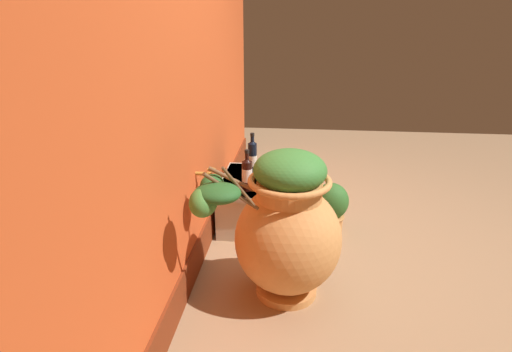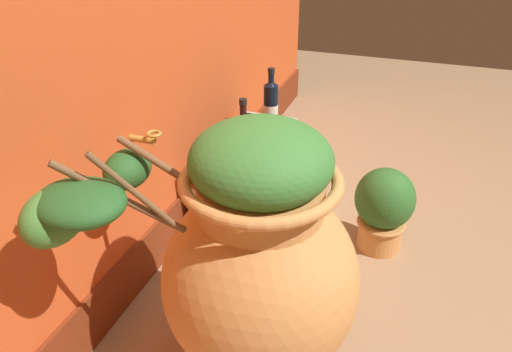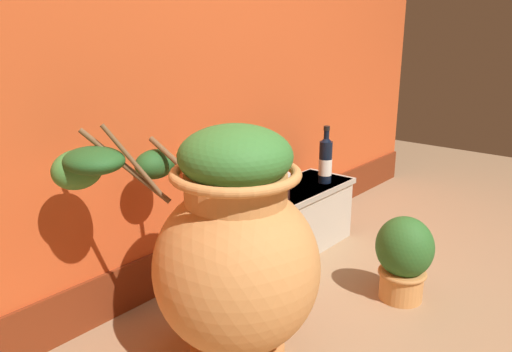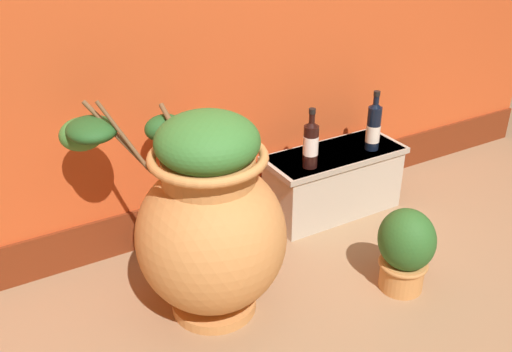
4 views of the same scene
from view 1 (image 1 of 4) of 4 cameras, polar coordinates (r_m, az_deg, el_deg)
ground_plane at (r=2.96m, az=14.59°, el=-11.45°), size 7.00×7.00×0.00m
back_wall at (r=2.59m, az=-10.64°, el=14.75°), size 4.40×0.33×2.60m
terracotta_urn at (r=2.38m, az=4.12°, el=-7.06°), size 0.76×0.80×0.91m
stone_ledge at (r=3.34m, az=-1.91°, el=-3.03°), size 0.76×0.32×0.36m
wine_bottle_left at (r=3.40m, az=-0.50°, el=2.81°), size 0.07×0.07×0.32m
wine_bottle_middle at (r=3.03m, az=-1.23°, el=0.42°), size 0.08×0.08×0.31m
potted_shrub at (r=3.20m, az=10.18°, el=-4.16°), size 0.24×0.26×0.40m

